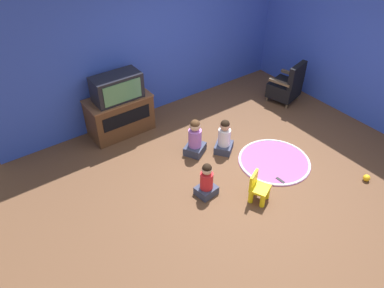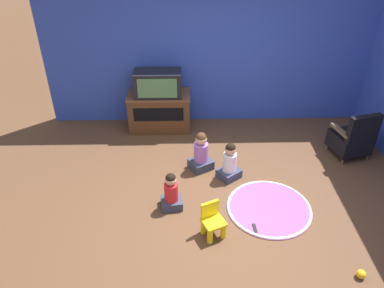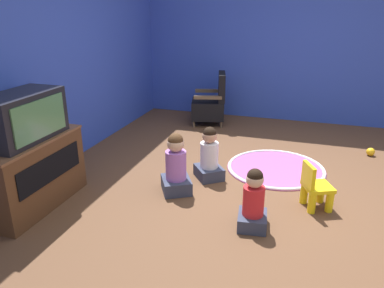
{
  "view_description": "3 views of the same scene",
  "coord_description": "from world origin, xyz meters",
  "px_view_note": "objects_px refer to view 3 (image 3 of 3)",
  "views": [
    {
      "loc": [
        -3.18,
        -3.0,
        3.85
      ],
      "look_at": [
        -0.74,
        0.37,
        0.65
      ],
      "focal_mm": 35.0,
      "sensor_mm": 36.0,
      "label": 1
    },
    {
      "loc": [
        -0.57,
        -3.8,
        3.49
      ],
      "look_at": [
        -0.48,
        0.34,
        0.78
      ],
      "focal_mm": 35.0,
      "sensor_mm": 36.0,
      "label": 2
    },
    {
      "loc": [
        -3.61,
        -0.37,
        1.83
      ],
      "look_at": [
        -0.55,
        0.61,
        0.63
      ],
      "focal_mm": 35.0,
      "sensor_mm": 36.0,
      "label": 3
    }
  ],
  "objects_px": {
    "child_watching_center": "(176,167)",
    "child_watching_right": "(253,202)",
    "yellow_kid_chair": "(315,190)",
    "black_armchair": "(211,104)",
    "tv_cabinet": "(27,171)",
    "television": "(21,117)",
    "remote_control": "(308,181)",
    "child_watching_left": "(209,156)",
    "toy_ball": "(371,152)"
  },
  "relations": [
    {
      "from": "yellow_kid_chair",
      "to": "child_watching_right",
      "type": "relative_size",
      "value": 0.81
    },
    {
      "from": "black_armchair",
      "to": "child_watching_center",
      "type": "distance_m",
      "value": 2.43
    },
    {
      "from": "child_watching_right",
      "to": "remote_control",
      "type": "height_order",
      "value": "child_watching_right"
    },
    {
      "from": "television",
      "to": "black_armchair",
      "type": "xyz_separation_m",
      "value": [
        3.1,
        -0.92,
        -0.56
      ]
    },
    {
      "from": "toy_ball",
      "to": "child_watching_right",
      "type": "bearing_deg",
      "value": 150.65
    },
    {
      "from": "child_watching_center",
      "to": "child_watching_right",
      "type": "distance_m",
      "value": 0.96
    },
    {
      "from": "black_armchair",
      "to": "yellow_kid_chair",
      "type": "bearing_deg",
      "value": 20.95
    },
    {
      "from": "television",
      "to": "child_watching_right",
      "type": "bearing_deg",
      "value": -82.85
    },
    {
      "from": "tv_cabinet",
      "to": "child_watching_right",
      "type": "relative_size",
      "value": 1.96
    },
    {
      "from": "child_watching_left",
      "to": "remote_control",
      "type": "height_order",
      "value": "child_watching_left"
    },
    {
      "from": "television",
      "to": "black_armchair",
      "type": "bearing_deg",
      "value": -16.58
    },
    {
      "from": "tv_cabinet",
      "to": "yellow_kid_chair",
      "type": "xyz_separation_m",
      "value": [
        0.78,
        -2.61,
        -0.16
      ]
    },
    {
      "from": "child_watching_left",
      "to": "toy_ball",
      "type": "xyz_separation_m",
      "value": [
        1.27,
        -1.81,
        -0.21
      ]
    },
    {
      "from": "yellow_kid_chair",
      "to": "television",
      "type": "bearing_deg",
      "value": 82.0
    },
    {
      "from": "television",
      "to": "remote_control",
      "type": "distance_m",
      "value": 2.97
    },
    {
      "from": "remote_control",
      "to": "tv_cabinet",
      "type": "bearing_deg",
      "value": 23.88
    },
    {
      "from": "tv_cabinet",
      "to": "toy_ball",
      "type": "height_order",
      "value": "tv_cabinet"
    },
    {
      "from": "black_armchair",
      "to": "child_watching_right",
      "type": "relative_size",
      "value": 1.49
    },
    {
      "from": "child_watching_center",
      "to": "remote_control",
      "type": "bearing_deg",
      "value": -93.79
    },
    {
      "from": "tv_cabinet",
      "to": "child_watching_right",
      "type": "bearing_deg",
      "value": -82.99
    },
    {
      "from": "toy_ball",
      "to": "television",
      "type": "bearing_deg",
      "value": 126.05
    },
    {
      "from": "child_watching_left",
      "to": "child_watching_right",
      "type": "bearing_deg",
      "value": 179.38
    },
    {
      "from": "child_watching_left",
      "to": "child_watching_right",
      "type": "relative_size",
      "value": 1.08
    },
    {
      "from": "child_watching_left",
      "to": "child_watching_center",
      "type": "height_order",
      "value": "child_watching_center"
    },
    {
      "from": "child_watching_left",
      "to": "tv_cabinet",
      "type": "bearing_deg",
      "value": 89.34
    },
    {
      "from": "child_watching_right",
      "to": "tv_cabinet",
      "type": "bearing_deg",
      "value": 89.88
    },
    {
      "from": "yellow_kid_chair",
      "to": "black_armchair",
      "type": "bearing_deg",
      "value": 10.61
    },
    {
      "from": "tv_cabinet",
      "to": "yellow_kid_chair",
      "type": "distance_m",
      "value": 2.73
    },
    {
      "from": "child_watching_center",
      "to": "tv_cabinet",
      "type": "bearing_deg",
      "value": 89.29
    },
    {
      "from": "tv_cabinet",
      "to": "black_armchair",
      "type": "xyz_separation_m",
      "value": [
        3.1,
        -0.96,
        -0.02
      ]
    },
    {
      "from": "tv_cabinet",
      "to": "child_watching_center",
      "type": "distance_m",
      "value": 1.42
    },
    {
      "from": "tv_cabinet",
      "to": "child_watching_center",
      "type": "height_order",
      "value": "tv_cabinet"
    },
    {
      "from": "television",
      "to": "yellow_kid_chair",
      "type": "xyz_separation_m",
      "value": [
        0.78,
        -2.57,
        -0.7
      ]
    },
    {
      "from": "black_armchair",
      "to": "toy_ball",
      "type": "relative_size",
      "value": 7.92
    },
    {
      "from": "tv_cabinet",
      "to": "television",
      "type": "relative_size",
      "value": 1.36
    },
    {
      "from": "television",
      "to": "child_watching_center",
      "type": "relative_size",
      "value": 1.25
    },
    {
      "from": "child_watching_left",
      "to": "yellow_kid_chair",
      "type": "bearing_deg",
      "value": -143.0
    },
    {
      "from": "tv_cabinet",
      "to": "remote_control",
      "type": "relative_size",
      "value": 7.11
    },
    {
      "from": "child_watching_left",
      "to": "remote_control",
      "type": "relative_size",
      "value": 3.93
    },
    {
      "from": "tv_cabinet",
      "to": "television",
      "type": "distance_m",
      "value": 0.54
    },
    {
      "from": "tv_cabinet",
      "to": "yellow_kid_chair",
      "type": "height_order",
      "value": "tv_cabinet"
    },
    {
      "from": "black_armchair",
      "to": "child_watching_right",
      "type": "height_order",
      "value": "black_armchair"
    },
    {
      "from": "black_armchair",
      "to": "child_watching_right",
      "type": "bearing_deg",
      "value": 7.46
    },
    {
      "from": "black_armchair",
      "to": "toy_ball",
      "type": "bearing_deg",
      "value": 58.07
    },
    {
      "from": "toy_ball",
      "to": "remote_control",
      "type": "distance_m",
      "value": 1.29
    },
    {
      "from": "television",
      "to": "child_watching_right",
      "type": "height_order",
      "value": "television"
    },
    {
      "from": "child_watching_center",
      "to": "child_watching_right",
      "type": "xyz_separation_m",
      "value": [
        -0.43,
        -0.86,
        -0.04
      ]
    },
    {
      "from": "tv_cabinet",
      "to": "toy_ball",
      "type": "relative_size",
      "value": 10.42
    },
    {
      "from": "yellow_kid_chair",
      "to": "child_watching_center",
      "type": "relative_size",
      "value": 0.71
    },
    {
      "from": "child_watching_center",
      "to": "child_watching_left",
      "type": "bearing_deg",
      "value": -60.0
    }
  ]
}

